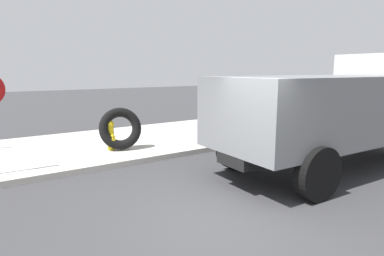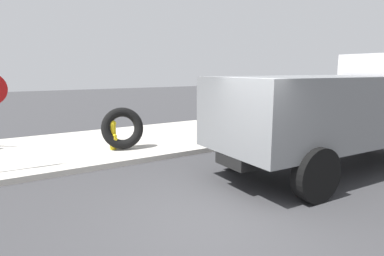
% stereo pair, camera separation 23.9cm
% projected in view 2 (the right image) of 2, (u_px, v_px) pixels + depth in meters
% --- Properties ---
extents(ground_plane, '(80.00, 80.00, 0.00)m').
position_uv_depth(ground_plane, '(219.00, 223.00, 5.54)').
color(ground_plane, '#38383A').
extents(sidewalk_curb, '(36.00, 5.00, 0.15)m').
position_uv_depth(sidewalk_curb, '(101.00, 145.00, 10.92)').
color(sidewalk_curb, '#BCB7AD').
rests_on(sidewalk_curb, ground).
extents(fire_hydrant, '(0.23, 0.52, 0.91)m').
position_uv_depth(fire_hydrant, '(113.00, 134.00, 9.94)').
color(fire_hydrant, yellow).
rests_on(fire_hydrant, sidewalk_curb).
extents(loose_tire, '(1.37, 0.86, 1.30)m').
position_uv_depth(loose_tire, '(122.00, 128.00, 9.96)').
color(loose_tire, black).
rests_on(loose_tire, sidewalk_curb).
extents(dump_truck_gray, '(7.11, 3.06, 3.00)m').
position_uv_depth(dump_truck_gray, '(345.00, 107.00, 8.44)').
color(dump_truck_gray, slate).
rests_on(dump_truck_gray, ground).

